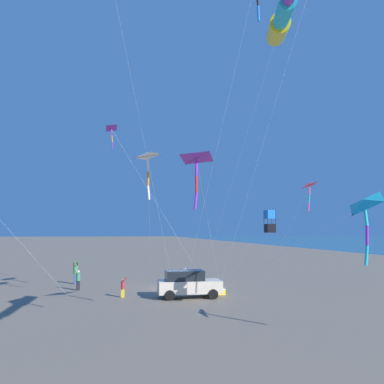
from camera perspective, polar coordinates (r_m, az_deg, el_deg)
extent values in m
plane|color=#756654|center=(32.52, -2.68, -13.63)|extent=(600.00, 600.00, 0.00)
cube|color=beige|center=(27.98, -0.38, -13.40)|extent=(4.35, 1.97, 0.84)
cube|color=black|center=(27.83, -1.09, -11.86)|extent=(2.62, 1.70, 0.68)
cylinder|color=black|center=(29.21, 2.23, -13.89)|extent=(0.67, 0.24, 0.66)
cylinder|color=black|center=(27.42, 3.06, -14.44)|extent=(0.67, 0.24, 0.66)
cylinder|color=black|center=(28.75, -3.66, -14.02)|extent=(0.67, 0.24, 0.66)
cylinder|color=black|center=(26.93, -3.22, -14.60)|extent=(0.67, 0.24, 0.66)
cube|color=yellow|center=(29.36, 4.16, -14.14)|extent=(0.60, 0.40, 0.36)
cube|color=white|center=(29.33, 4.15, -13.73)|extent=(0.62, 0.42, 0.06)
cube|color=#335199|center=(36.32, -16.40, -11.89)|extent=(0.20, 0.35, 0.85)
cylinder|color=#3D7F51|center=(36.24, -16.36, -10.67)|extent=(0.43, 0.43, 0.70)
sphere|color=#A37551|center=(36.20, -16.34, -9.91)|extent=(0.27, 0.27, 0.27)
cylinder|color=#3D7F51|center=(36.03, -16.05, -9.86)|extent=(0.15, 0.44, 0.53)
cylinder|color=#3D7F51|center=(36.02, -16.61, -9.85)|extent=(0.15, 0.44, 0.53)
cube|color=#232328|center=(32.50, -16.05, -12.79)|extent=(0.28, 0.14, 0.71)
cylinder|color=#3D7F51|center=(32.42, -16.02, -11.65)|extent=(0.33, 0.33, 0.59)
sphere|color=beige|center=(32.38, -16.00, -10.94)|extent=(0.22, 0.22, 0.22)
cylinder|color=#3D7F51|center=(32.24, -16.28, -10.89)|extent=(0.36, 0.09, 0.45)
cylinder|color=#3D7F51|center=(32.53, -16.23, -10.84)|extent=(0.36, 0.09, 0.45)
cube|color=gold|center=(28.49, -9.91, -14.10)|extent=(0.24, 0.15, 0.59)
cylinder|color=#B72833|center=(28.42, -9.89, -13.02)|extent=(0.30, 0.30, 0.49)
sphere|color=#A37551|center=(28.38, -9.88, -12.35)|extent=(0.18, 0.18, 0.18)
cylinder|color=#B72833|center=(28.48, -9.60, -12.27)|extent=(0.30, 0.11, 0.37)
cylinder|color=#B72833|center=(28.24, -9.66, -12.32)|extent=(0.30, 0.11, 0.37)
cube|color=#335199|center=(33.80, -0.93, -12.74)|extent=(0.29, 0.19, 0.69)
cylinder|color=#335199|center=(33.73, -0.93, -11.68)|extent=(0.37, 0.37, 0.57)
sphere|color=tan|center=(33.69, -0.93, -11.02)|extent=(0.21, 0.21, 0.21)
cylinder|color=#335199|center=(33.83, -0.68, -10.94)|extent=(0.36, 0.15, 0.43)
cylinder|color=#335199|center=(33.54, -0.69, -10.98)|extent=(0.36, 0.15, 0.43)
pyramid|color=purple|center=(21.23, 0.60, 5.17)|extent=(2.33, 2.18, 0.58)
cylinder|color=black|center=(21.19, 0.67, 4.88)|extent=(1.01, 1.38, 0.52)
cylinder|color=purple|center=(21.09, 0.64, 3.47)|extent=(0.21, 0.20, 0.88)
cylinder|color=red|center=(20.98, 0.63, 1.09)|extent=(0.21, 0.23, 0.88)
cylinder|color=purple|center=(20.91, 0.53, -1.30)|extent=(0.25, 0.17, 0.89)
cylinder|color=white|center=(25.48, 2.71, -6.45)|extent=(3.70, 8.70, 8.33)
pyramid|color=#EF4C93|center=(22.73, 16.45, 1.10)|extent=(1.18, 1.22, 0.35)
cylinder|color=black|center=(22.72, 16.51, 0.96)|extent=(0.69, 0.58, 0.35)
cylinder|color=#EF4C93|center=(22.66, 16.51, 0.26)|extent=(0.14, 0.15, 0.47)
cylinder|color=#1EB7C6|center=(22.58, 16.46, -0.90)|extent=(0.14, 0.11, 0.47)
cylinder|color=#EF4C93|center=(22.54, 16.39, -2.08)|extent=(0.10, 0.07, 0.47)
cylinder|color=white|center=(26.34, 12.47, -7.73)|extent=(0.01, 8.31, 7.02)
cylinder|color=yellow|center=(16.47, 12.19, 21.74)|extent=(1.57, 2.77, 1.39)
cylinder|color=#1EB7C6|center=(13.97, 13.08, 23.84)|extent=(1.36, 2.65, 1.20)
cylinder|color=white|center=(22.88, 4.85, -1.62)|extent=(0.05, 14.74, 12.25)
cylinder|color=white|center=(25.85, -6.33, 4.41)|extent=(5.32, 12.10, 18.05)
pyramid|color=#1EB7C6|center=(18.29, 23.32, -1.34)|extent=(1.15, 1.88, 0.93)
cylinder|color=black|center=(18.32, 23.51, -1.60)|extent=(1.29, 0.09, 1.07)
cylinder|color=#1EB7C6|center=(18.27, 23.68, -3.16)|extent=(0.17, 0.24, 0.84)
cylinder|color=purple|center=(18.22, 23.83, -5.74)|extent=(0.19, 0.16, 0.83)
cylinder|color=#1EB7C6|center=(18.26, 23.76, -8.33)|extent=(0.23, 0.25, 0.84)
cylinder|color=white|center=(24.07, 11.32, -9.64)|extent=(2.53, 14.35, 5.62)
pyramid|color=white|center=(18.71, -6.42, 5.40)|extent=(0.98, 1.47, 0.35)
cylinder|color=black|center=(18.70, -6.37, 5.14)|extent=(1.30, 0.04, 0.26)
cylinder|color=white|center=(18.64, -6.34, 3.93)|extent=(0.18, 0.17, 0.66)
cylinder|color=orange|center=(18.59, -6.32, 1.91)|extent=(0.10, 0.16, 0.66)
cylinder|color=white|center=(18.52, -6.25, -0.11)|extent=(0.20, 0.18, 0.67)
cylinder|color=white|center=(25.08, -6.03, -6.85)|extent=(1.56, 13.33, 7.97)
pyramid|color=purple|center=(31.95, -11.58, 9.08)|extent=(1.22, 1.38, 0.46)
cylinder|color=black|center=(31.92, -11.53, 8.97)|extent=(0.84, 0.49, 0.49)
cylinder|color=purple|center=(31.85, -11.49, 8.41)|extent=(0.17, 0.13, 0.54)
cylinder|color=orange|center=(31.76, -11.40, 7.48)|extent=(0.17, 0.14, 0.54)
cylinder|color=purple|center=(31.68, -11.36, 6.54)|extent=(0.11, 0.14, 0.53)
cylinder|color=white|center=(31.05, -4.61, -2.46)|extent=(7.72, 0.24, 12.47)
cylinder|color=blue|center=(20.96, 9.52, 23.94)|extent=(0.19, 0.21, 0.74)
cylinder|color=white|center=(23.40, 3.01, 3.78)|extent=(1.66, 10.90, 16.72)
cylinder|color=white|center=(24.01, 10.69, 8.61)|extent=(2.85, 12.47, 20.80)
cube|color=blue|center=(22.68, 11.08, -3.18)|extent=(0.51, 0.51, 0.48)
cube|color=black|center=(22.66, 11.11, -5.13)|extent=(0.51, 0.51, 0.48)
cylinder|color=black|center=(22.56, 11.92, -4.13)|extent=(0.02, 0.02, 1.26)
cylinder|color=black|center=(22.99, 11.37, -4.17)|extent=(0.02, 0.02, 1.26)
cylinder|color=black|center=(22.34, 10.81, -4.14)|extent=(0.02, 0.02, 1.26)
cylinder|color=black|center=(22.78, 10.28, -4.17)|extent=(0.02, 0.02, 1.26)
cylinder|color=white|center=(26.39, 7.05, -10.60)|extent=(0.78, 8.03, 4.45)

